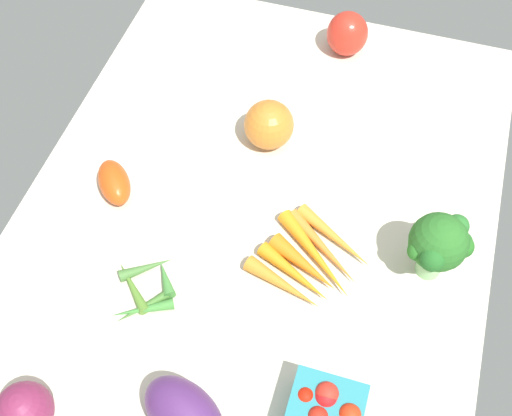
% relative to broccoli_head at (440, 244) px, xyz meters
% --- Properties ---
extents(tablecloth, '(1.04, 0.76, 0.02)m').
position_rel_broccoli_head_xyz_m(tablecloth, '(0.02, 0.29, -0.09)').
color(tablecloth, beige).
rests_on(tablecloth, ground).
extents(broccoli_head, '(0.10, 0.10, 0.12)m').
position_rel_broccoli_head_xyz_m(broccoli_head, '(0.00, 0.00, 0.00)').
color(broccoli_head, '#98D289').
rests_on(broccoli_head, tablecloth).
extents(eggplant, '(0.12, 0.15, 0.08)m').
position_rel_broccoli_head_xyz_m(eggplant, '(-0.33, 0.28, -0.04)').
color(eggplant, '#562B6B').
rests_on(eggplant, tablecloth).
extents(carrot_bunch, '(0.18, 0.19, 0.03)m').
position_rel_broccoli_head_xyz_m(carrot_bunch, '(-0.04, 0.18, -0.06)').
color(carrot_bunch, orange).
rests_on(carrot_bunch, tablecloth).
extents(roma_tomato, '(0.10, 0.10, 0.05)m').
position_rel_broccoli_head_xyz_m(roma_tomato, '(-0.00, 0.52, -0.05)').
color(roma_tomato, '#D94E16').
rests_on(roma_tomato, tablecloth).
extents(bell_pepper_red, '(0.10, 0.10, 0.09)m').
position_rel_broccoli_head_xyz_m(bell_pepper_red, '(0.44, 0.23, -0.03)').
color(bell_pepper_red, red).
rests_on(bell_pepper_red, tablecloth).
extents(red_onion_near_basket, '(0.08, 0.08, 0.08)m').
position_rel_broccoli_head_xyz_m(red_onion_near_basket, '(-0.39, 0.48, -0.04)').
color(red_onion_near_basket, '#80264C').
rests_on(red_onion_near_basket, tablecloth).
extents(okra_pile, '(0.13, 0.11, 0.02)m').
position_rel_broccoli_head_xyz_m(okra_pile, '(-0.16, 0.40, -0.07)').
color(okra_pile, '#588830').
rests_on(okra_pile, tablecloth).
extents(heirloom_tomato_orange, '(0.09, 0.09, 0.09)m').
position_rel_broccoli_head_xyz_m(heirloom_tomato_orange, '(0.18, 0.31, -0.03)').
color(heirloom_tomato_orange, orange).
rests_on(heirloom_tomato_orange, tablecloth).
extents(berry_basket, '(0.10, 0.10, 0.07)m').
position_rel_broccoli_head_xyz_m(berry_basket, '(-0.28, 0.10, -0.04)').
color(berry_basket, teal).
rests_on(berry_basket, tablecloth).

